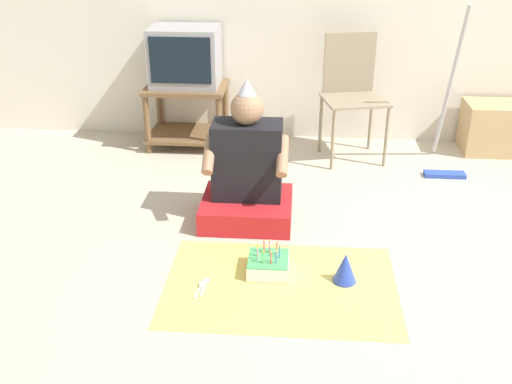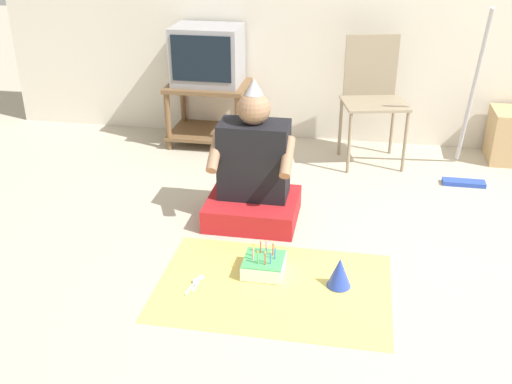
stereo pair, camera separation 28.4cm
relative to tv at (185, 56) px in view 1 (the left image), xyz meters
The scene contains 12 objects.
ground_plane 2.45m from the tv, 51.13° to the right, with size 16.00×16.00×0.00m, color #BCB29E.
tv_stand 0.41m from the tv, 90.00° to the right, with size 0.61×0.47×0.48m.
tv is the anchor object (origin of this frame).
folding_chair 1.25m from the tv, ahead, with size 0.51×0.47×0.90m.
cardboard_box_stack 2.44m from the tv, ahead, with size 0.55×0.34×0.38m.
dust_mop 1.96m from the tv, 11.37° to the right, with size 0.28×0.46×1.17m.
person_seated 1.39m from the tv, 64.56° to the right, with size 0.53×0.47×0.85m.
party_cloth 2.18m from the tv, 67.20° to the right, with size 1.15×0.79×0.01m.
birthday_cake 2.04m from the tv, 67.75° to the right, with size 0.21×0.21×0.16m.
party_hat_blue 2.24m from the tv, 58.75° to the right, with size 0.12×0.12×0.16m.
plastic_spoon_near 2.08m from the tv, 77.52° to the right, with size 0.04×0.15×0.01m.
plastic_spoon_far 2.11m from the tv, 78.21° to the right, with size 0.04×0.14×0.01m.
Camera 1 is at (-0.61, -2.56, 1.72)m, focal length 42.00 mm.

